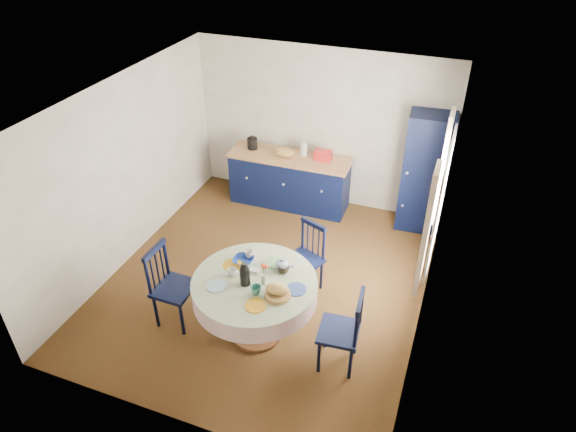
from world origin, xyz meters
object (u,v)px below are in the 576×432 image
(mug_a, at_px, (233,272))
(cobalt_bowl, at_px, (243,260))
(chair_left, at_px, (171,286))
(mug_d, at_px, (249,254))
(chair_right, at_px, (343,330))
(kitchen_counter, at_px, (289,179))
(mug_c, at_px, (284,269))
(chair_far, at_px, (305,258))
(dining_table, at_px, (255,290))
(mug_b, at_px, (256,290))
(pantry_cabinet, at_px, (424,173))

(mug_a, distance_m, cobalt_bowl, 0.25)
(chair_left, distance_m, mug_d, 0.99)
(chair_right, relative_size, mug_a, 9.06)
(kitchen_counter, relative_size, mug_c, 15.60)
(mug_d, bearing_deg, cobalt_bowl, -104.91)
(mug_a, bearing_deg, chair_far, 62.80)
(mug_c, bearing_deg, chair_far, 89.71)
(mug_d, xyz_separation_m, cobalt_bowl, (-0.03, -0.10, -0.02))
(dining_table, bearing_deg, chair_far, 76.27)
(chair_far, bearing_deg, dining_table, -81.35)
(mug_a, bearing_deg, mug_d, 82.92)
(chair_far, bearing_deg, mug_b, -74.91)
(mug_d, bearing_deg, mug_a, -97.08)
(pantry_cabinet, distance_m, mug_c, 2.94)
(mug_b, height_order, mug_d, mug_b)
(dining_table, distance_m, cobalt_bowl, 0.39)
(mug_c, bearing_deg, chair_right, -20.59)
(mug_c, distance_m, cobalt_bowl, 0.49)
(chair_right, bearing_deg, dining_table, -97.99)
(pantry_cabinet, bearing_deg, mug_c, -117.32)
(chair_left, relative_size, chair_right, 1.04)
(dining_table, relative_size, chair_right, 1.39)
(mug_a, distance_m, mug_b, 0.41)
(kitchen_counter, relative_size, chair_left, 1.87)
(cobalt_bowl, bearing_deg, mug_a, -93.75)
(pantry_cabinet, distance_m, chair_right, 3.04)
(pantry_cabinet, relative_size, mug_a, 16.51)
(pantry_cabinet, distance_m, cobalt_bowl, 3.16)
(cobalt_bowl, bearing_deg, chair_right, -13.22)
(kitchen_counter, relative_size, chair_right, 1.94)
(chair_far, xyz_separation_m, chair_right, (0.78, -1.05, 0.02))
(mug_b, distance_m, mug_c, 0.45)
(chair_left, relative_size, mug_c, 8.32)
(kitchen_counter, xyz_separation_m, mug_a, (0.39, -2.84, 0.43))
(dining_table, bearing_deg, mug_d, 122.66)
(pantry_cabinet, xyz_separation_m, mug_a, (-1.66, -2.94, -0.03))
(pantry_cabinet, bearing_deg, chair_right, -101.22)
(kitchen_counter, bearing_deg, mug_a, -83.33)
(mug_a, xyz_separation_m, cobalt_bowl, (0.02, 0.24, -0.01))
(mug_a, relative_size, mug_b, 0.99)
(chair_far, height_order, mug_d, chair_far)
(cobalt_bowl, bearing_deg, chair_left, -156.54)
(mug_d, bearing_deg, mug_b, -59.21)
(kitchen_counter, distance_m, mug_c, 2.78)
(dining_table, xyz_separation_m, chair_far, (0.24, 1.00, -0.23))
(dining_table, distance_m, mug_a, 0.32)
(chair_far, bearing_deg, cobalt_bowl, -101.06)
(pantry_cabinet, bearing_deg, cobalt_bowl, -125.59)
(chair_left, height_order, chair_right, chair_left)
(dining_table, xyz_separation_m, chair_left, (-1.04, -0.09, -0.19))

